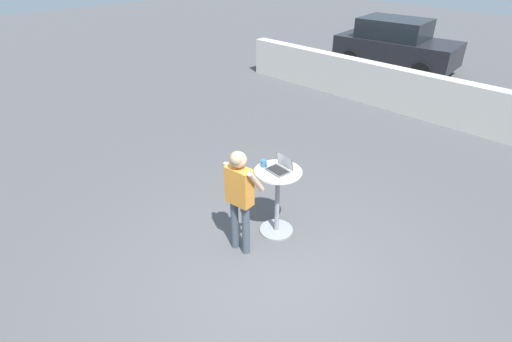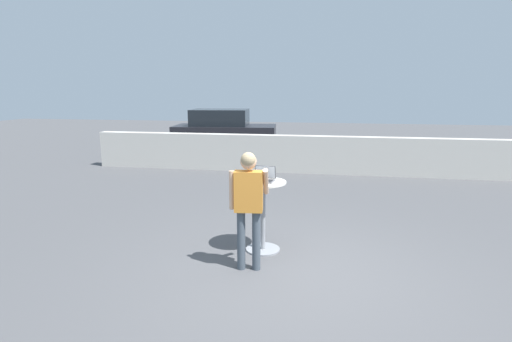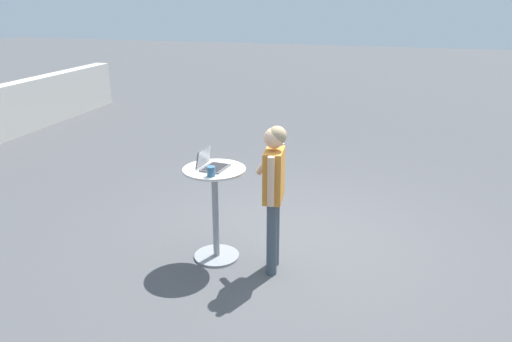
# 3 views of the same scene
# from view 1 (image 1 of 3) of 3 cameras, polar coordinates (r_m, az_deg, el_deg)

# --- Properties ---
(ground_plane) EXTENTS (50.00, 50.00, 0.00)m
(ground_plane) POSITION_cam_1_polar(r_m,az_deg,el_deg) (5.47, 1.96, -14.74)
(ground_plane) COLOR #4C4C4F
(pavement_kerb) EXTENTS (13.33, 0.35, 1.08)m
(pavement_kerb) POSITION_cam_1_polar(r_m,az_deg,el_deg) (10.42, 28.13, 8.03)
(pavement_kerb) COLOR beige
(pavement_kerb) RESTS_ON ground_plane
(cafe_table) EXTENTS (0.67, 0.67, 1.06)m
(cafe_table) POSITION_cam_1_polar(r_m,az_deg,el_deg) (5.81, 3.08, -3.54)
(cafe_table) COLOR gray
(cafe_table) RESTS_ON ground_plane
(laptop) EXTENTS (0.34, 0.30, 0.21)m
(laptop) POSITION_cam_1_polar(r_m,az_deg,el_deg) (5.58, 3.46, 0.52)
(laptop) COLOR #515156
(laptop) RESTS_ON cafe_table
(coffee_mug) EXTENTS (0.12, 0.09, 0.10)m
(coffee_mug) POSITION_cam_1_polar(r_m,az_deg,el_deg) (5.66, 1.12, 1.09)
(coffee_mug) COLOR #336084
(coffee_mug) RESTS_ON cafe_table
(standing_person) EXTENTS (0.51, 0.38, 1.59)m
(standing_person) POSITION_cam_1_polar(r_m,az_deg,el_deg) (5.26, -2.40, -2.90)
(standing_person) COLOR #424C56
(standing_person) RESTS_ON ground_plane
(parked_car_near_street) EXTENTS (3.96, 2.17, 1.64)m
(parked_car_near_street) POSITION_cam_1_polar(r_m,az_deg,el_deg) (14.57, 19.33, 16.64)
(parked_car_near_street) COLOR black
(parked_car_near_street) RESTS_ON ground_plane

